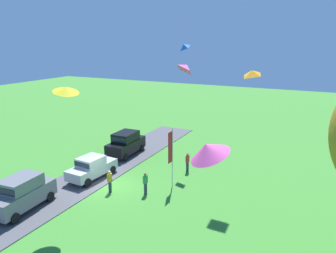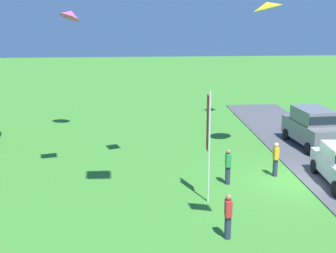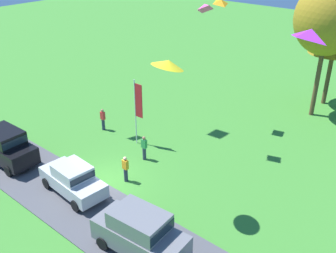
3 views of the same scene
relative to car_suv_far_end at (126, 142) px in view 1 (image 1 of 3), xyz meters
The scene contains 14 objects.
ground_plane 7.34m from the car_suv_far_end, 22.84° to the left, with size 120.00×120.00×0.00m, color #3D842D.
pavement_strip 6.79m from the car_suv_far_end, ahead, with size 36.00×4.40×0.06m, color #4C4C51.
car_suv_far_end is the anchor object (origin of this frame).
car_sedan_by_flagpole 6.10m from the car_suv_far_end, ahead, with size 4.51×2.20×1.84m.
car_suv_mid_row 12.21m from the car_suv_far_end, ahead, with size 4.73×2.33×2.28m.
person_watching_sky 8.92m from the car_suv_far_end, 42.68° to the left, with size 0.36×0.24×1.71m.
person_on_lawn 8.22m from the car_suv_far_end, 25.13° to the left, with size 0.36×0.24×1.71m.
person_beside_suv 7.25m from the car_suv_far_end, 80.18° to the left, with size 0.36×0.24×1.71m.
flag_banner 8.92m from the car_suv_far_end, 56.48° to the left, with size 0.71×0.08×4.80m.
kite_diamond_low_drifter 17.12m from the car_suv_far_end, 62.16° to the left, with size 0.84×0.96×0.31m, color orange.
kite_diamond_high_right 15.27m from the car_suv_far_end, 50.51° to the left, with size 0.78×0.82×0.34m, color #EA4C9E.
kite_delta_over_trees 13.37m from the car_suv_far_end, 16.65° to the left, with size 1.56×1.56×0.34m, color yellow.
kite_diamond_mid_center 10.85m from the car_suv_far_end, 101.14° to the left, with size 0.92×0.77×0.40m, color blue.
kite_delta_near_flag 22.55m from the car_suv_far_end, 40.94° to the left, with size 1.33×1.33×0.44m, color #EA4C9E.
Camera 1 is at (19.02, 14.59, 11.08)m, focal length 35.00 mm.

